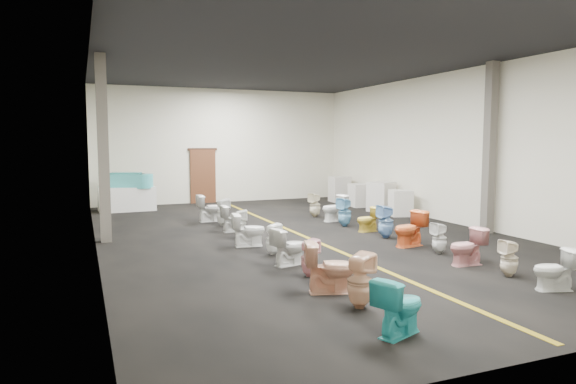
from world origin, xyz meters
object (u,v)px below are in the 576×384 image
display_table (127,199)px  toilet_left_2 (330,267)px  appliance_crate_c (361,195)px  toilet_right_10 (315,205)px  toilet_right_7 (368,219)px  appliance_crate_a (401,203)px  toilet_left_10 (211,208)px  toilet_right_9 (334,208)px  toilet_right_3 (467,247)px  toilet_left_1 (360,281)px  toilet_right_4 (439,238)px  toilet_left_3 (309,258)px  toilet_left_6 (249,230)px  toilet_right_5 (410,229)px  appliance_crate_d (340,189)px  toilet_right_8 (345,212)px  toilet_left_8 (234,218)px  toilet_left_0 (399,306)px  toilet_right_1 (555,270)px  appliance_crate_b (381,197)px  toilet_left_5 (273,239)px  bathtub (126,180)px  toilet_right_6 (386,221)px  toilet_left_9 (223,212)px  toilet_right_2 (509,258)px  toilet_left_7 (240,224)px  toilet_left_4 (290,246)px

display_table → toilet_left_2: (2.21, -11.49, -0.01)m
appliance_crate_c → toilet_right_10: bearing=-146.9°
toilet_right_7 → appliance_crate_a: bearing=125.5°
toilet_left_10 → toilet_right_9: 3.77m
toilet_right_3 → toilet_right_10: toilet_right_10 is taller
toilet_left_1 → toilet_right_4: 4.28m
appliance_crate_c → toilet_left_3: (-5.89, -8.36, -0.08)m
toilet_left_6 → toilet_right_5: (3.46, -1.43, 0.03)m
appliance_crate_d → toilet_right_8: 6.08m
toilet_left_8 → toilet_left_10: bearing=4.6°
toilet_right_4 → toilet_right_8: (-0.19, 3.96, 0.07)m
toilet_right_7 → toilet_left_0: bearing=-33.0°
toilet_left_8 → toilet_right_5: (3.23, -3.41, 0.05)m
toilet_right_4 → toilet_right_8: size_ratio=0.83×
toilet_right_9 → toilet_right_1: bearing=-7.8°
toilet_right_10 → appliance_crate_b: bearing=80.9°
toilet_left_5 → toilet_left_10: (-0.18, 5.00, 0.07)m
toilet_left_0 → toilet_right_1: bearing=-100.6°
toilet_left_1 → appliance_crate_a: bearing=-62.0°
toilet_left_0 → toilet_left_8: (0.13, 7.95, -0.02)m
toilet_left_6 → bathtub: bearing=22.7°
toilet_right_6 → toilet_right_9: 2.93m
toilet_left_9 → toilet_right_9: bearing=-108.8°
toilet_left_9 → toilet_left_0: bearing=168.5°
toilet_left_2 → toilet_right_1: size_ratio=1.19×
toilet_left_3 → toilet_right_9: (3.36, 5.58, 0.06)m
toilet_right_8 → bathtub: bearing=-156.1°
toilet_left_10 → toilet_right_1: bearing=-161.4°
toilet_right_6 → toilet_right_9: (0.04, 2.93, -0.02)m
toilet_left_2 → toilet_left_10: (-0.06, 7.97, -0.00)m
toilet_right_2 → toilet_right_4: 2.02m
bathtub → toilet_right_8: bathtub is taller
toilet_left_2 → toilet_left_8: toilet_left_2 is taller
toilet_left_3 → toilet_left_7: bearing=-13.4°
toilet_left_3 → toilet_right_7: bearing=-57.6°
toilet_left_10 → appliance_crate_d: bearing=-64.9°
toilet_right_3 → appliance_crate_a: bearing=157.9°
toilet_right_4 → toilet_left_8: bearing=-144.4°
appliance_crate_d → toilet_left_2: 12.61m
toilet_left_9 → toilet_right_5: toilet_right_5 is taller
toilet_left_5 → toilet_right_3: size_ratio=0.91×
toilet_left_7 → toilet_right_3: (3.30, -4.46, 0.01)m
appliance_crate_d → toilet_right_3: bearing=-104.3°
toilet_left_8 → toilet_right_7: (3.35, -1.35, -0.03)m
toilet_left_3 → toilet_left_8: size_ratio=0.94×
toilet_left_2 → toilet_right_10: toilet_left_2 is taller
toilet_left_5 → toilet_right_1: size_ratio=0.98×
toilet_right_1 → toilet_right_10: 8.91m
toilet_left_2 → toilet_left_8: (0.12, 6.00, -0.05)m
toilet_left_4 → toilet_left_7: 3.12m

